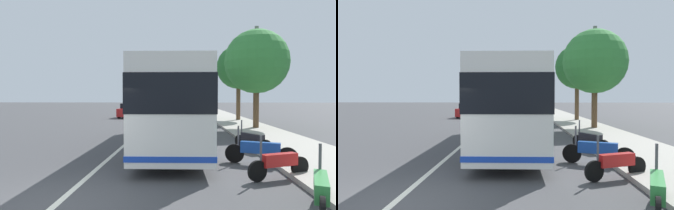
% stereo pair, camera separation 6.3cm
% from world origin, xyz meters
% --- Properties ---
extents(ground_plane, '(220.00, 220.00, 0.00)m').
position_xyz_m(ground_plane, '(0.00, 0.00, 0.00)').
color(ground_plane, '#424244').
extents(sidewalk_curb, '(110.00, 3.60, 0.14)m').
position_xyz_m(sidewalk_curb, '(10.00, -7.41, 0.07)').
color(sidewalk_curb, '#9E998E').
rests_on(sidewalk_curb, ground).
extents(lane_divider_line, '(110.00, 0.16, 0.01)m').
position_xyz_m(lane_divider_line, '(10.00, 0.00, 0.00)').
color(lane_divider_line, silver).
rests_on(lane_divider_line, ground).
extents(coach_bus, '(12.31, 2.66, 3.44)m').
position_xyz_m(coach_bus, '(7.91, -2.24, 1.95)').
color(coach_bus, silver).
rests_on(coach_bus, ground).
extents(motorcycle_by_tree, '(2.19, 1.02, 1.26)m').
position_xyz_m(motorcycle_by_tree, '(-0.21, -5.25, 0.48)').
color(motorcycle_by_tree, black).
rests_on(motorcycle_by_tree, ground).
extents(motorcycle_angled, '(0.86, 1.88, 1.24)m').
position_xyz_m(motorcycle_angled, '(2.21, -5.28, 0.45)').
color(motorcycle_angled, black).
rests_on(motorcycle_angled, ground).
extents(motorcycle_mid_row, '(0.89, 2.20, 1.27)m').
position_xyz_m(motorcycle_mid_row, '(3.89, -5.22, 0.48)').
color(motorcycle_mid_row, black).
rests_on(motorcycle_mid_row, ground).
extents(motorcycle_far_end, '(2.00, 1.07, 1.24)m').
position_xyz_m(motorcycle_far_end, '(6.34, -5.57, 0.47)').
color(motorcycle_far_end, black).
rests_on(motorcycle_far_end, ground).
extents(car_behind_bus, '(4.42, 2.11, 1.54)m').
position_xyz_m(car_behind_bus, '(25.86, 2.86, 0.72)').
color(car_behind_bus, red).
rests_on(car_behind_bus, ground).
extents(car_far_distant, '(4.32, 2.02, 1.51)m').
position_xyz_m(car_far_distant, '(39.19, 2.15, 0.72)').
color(car_far_distant, red).
rests_on(car_far_distant, ground).
extents(roadside_tree_mid_block, '(4.37, 4.37, 6.86)m').
position_xyz_m(roadside_tree_mid_block, '(14.45, -7.81, 4.65)').
color(roadside_tree_mid_block, brown).
rests_on(roadside_tree_mid_block, ground).
extents(roadside_tree_far_block, '(4.02, 4.02, 7.00)m').
position_xyz_m(roadside_tree_far_block, '(21.38, -7.97, 4.97)').
color(roadside_tree_far_block, brown).
rests_on(roadside_tree_far_block, ground).
extents(utility_pole, '(0.27, 0.27, 7.16)m').
position_xyz_m(utility_pole, '(14.89, -7.92, 3.58)').
color(utility_pole, slate).
rests_on(utility_pole, ground).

